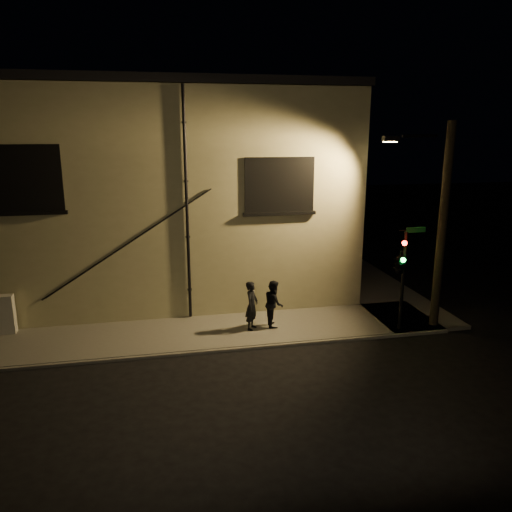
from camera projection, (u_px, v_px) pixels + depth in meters
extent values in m
plane|color=black|center=(253.00, 348.00, 16.33)|extent=(90.00, 90.00, 0.00)
cube|color=#58584F|center=(159.00, 336.00, 17.16)|extent=(20.00, 3.00, 0.12)
cube|color=#58584F|center=(348.00, 270.00, 25.17)|extent=(3.00, 16.00, 0.12)
cube|color=tan|center=(152.00, 189.00, 23.25)|extent=(16.00, 12.00, 8.50)
cube|color=black|center=(147.00, 90.00, 22.16)|extent=(16.20, 12.20, 0.30)
cube|color=black|center=(27.00, 178.00, 16.47)|extent=(2.20, 0.10, 2.20)
cube|color=#A5B28C|center=(28.00, 178.00, 16.49)|extent=(1.98, 0.05, 1.98)
cube|color=black|center=(280.00, 185.00, 18.24)|extent=(2.60, 0.10, 2.00)
cube|color=#A5B28C|center=(279.00, 185.00, 18.25)|extent=(2.38, 0.05, 1.78)
cylinder|color=black|center=(187.00, 206.00, 17.69)|extent=(0.11, 0.11, 8.30)
cylinder|color=black|center=(126.00, 245.00, 17.62)|extent=(5.96, 0.04, 3.75)
cylinder|color=black|center=(129.00, 243.00, 17.63)|extent=(5.96, 0.04, 3.75)
imported|color=black|center=(252.00, 305.00, 17.43)|extent=(0.68, 0.76, 1.74)
imported|color=black|center=(274.00, 303.00, 17.74)|extent=(0.71, 0.87, 1.68)
cylinder|color=black|center=(403.00, 281.00, 17.25)|extent=(0.12, 0.12, 3.49)
imported|color=black|center=(400.00, 262.00, 16.91)|extent=(0.89, 2.15, 0.85)
sphere|color=#FF140C|center=(405.00, 243.00, 16.57)|extent=(0.17, 0.17, 0.17)
sphere|color=#14FF3F|center=(403.00, 260.00, 16.72)|extent=(0.17, 0.17, 0.17)
cube|color=#0C4C1E|center=(416.00, 230.00, 16.87)|extent=(0.70, 0.03, 0.18)
cylinder|color=black|center=(442.00, 229.00, 17.20)|extent=(0.30, 0.30, 7.26)
cylinder|color=black|center=(420.00, 136.00, 16.79)|extent=(1.84, 1.00, 0.10)
cube|color=black|center=(391.00, 139.00, 17.19)|extent=(0.55, 0.28, 0.18)
cube|color=#FFC672|center=(390.00, 142.00, 17.21)|extent=(0.42, 0.20, 0.04)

